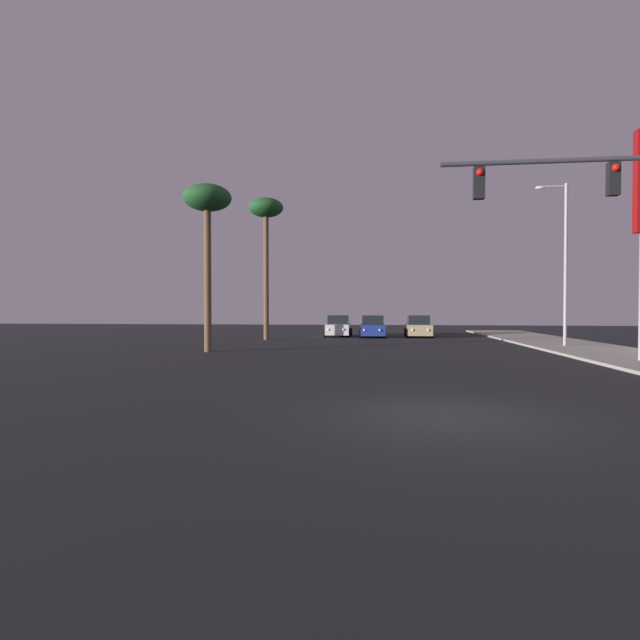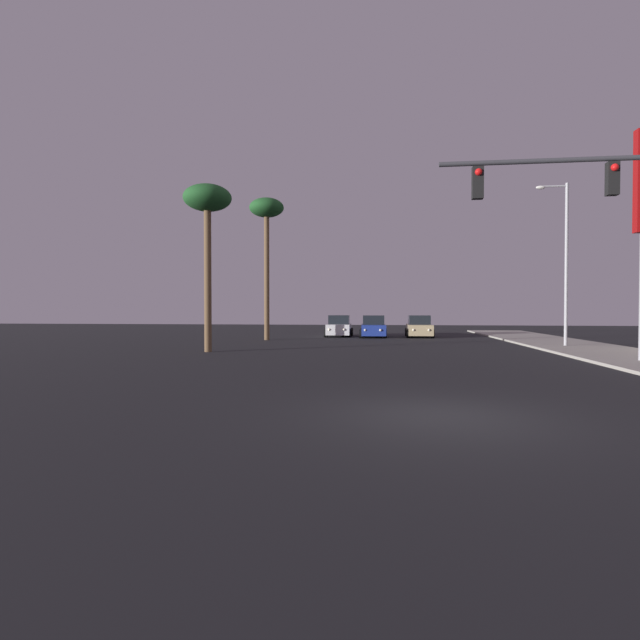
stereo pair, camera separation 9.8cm
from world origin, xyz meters
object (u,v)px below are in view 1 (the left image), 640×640
(palm_tree_mid, at_px, (266,217))
(car_tan, at_px, (418,327))
(street_lamp, at_px, (563,256))
(palm_tree_near, at_px, (207,207))
(car_blue, at_px, (373,327))
(traffic_light_mast, at_px, (630,214))
(car_white, at_px, (338,327))

(palm_tree_mid, bearing_deg, car_tan, 25.39)
(car_tan, height_order, street_lamp, street_lamp)
(street_lamp, distance_m, palm_tree_near, 19.47)
(car_blue, distance_m, car_tan, 3.57)
(traffic_light_mast, height_order, palm_tree_mid, palm_tree_mid)
(car_tan, height_order, palm_tree_near, palm_tree_near)
(traffic_light_mast, bearing_deg, palm_tree_mid, 126.93)
(car_blue, xyz_separation_m, traffic_light_mast, (7.37, -24.08, 3.96))
(car_blue, bearing_deg, car_white, -18.85)
(car_blue, bearing_deg, palm_tree_near, 59.10)
(car_white, relative_size, street_lamp, 0.48)
(car_blue, height_order, palm_tree_mid, palm_tree_mid)
(car_white, xyz_separation_m, car_blue, (2.72, -0.82, 0.00))
(car_tan, bearing_deg, palm_tree_near, 52.42)
(traffic_light_mast, xyz_separation_m, street_lamp, (3.32, 14.68, 0.40))
(car_white, distance_m, street_lamp, 17.42)
(traffic_light_mast, distance_m, palm_tree_mid, 24.76)
(car_white, xyz_separation_m, palm_tree_mid, (-4.60, -5.35, 7.83))
(street_lamp, bearing_deg, car_white, 142.72)
(car_blue, bearing_deg, car_tan, -172.26)
(car_white, height_order, car_blue, same)
(car_blue, relative_size, traffic_light_mast, 0.60)
(street_lamp, relative_size, palm_tree_near, 1.08)
(car_blue, distance_m, palm_tree_near, 17.80)
(street_lamp, xyz_separation_m, palm_tree_near, (-18.66, -5.13, 2.13))
(car_blue, height_order, street_lamp, street_lamp)
(car_blue, xyz_separation_m, palm_tree_mid, (-7.32, -4.53, 7.83))
(car_white, xyz_separation_m, traffic_light_mast, (10.10, -24.89, 3.96))
(palm_tree_mid, bearing_deg, traffic_light_mast, -53.07)
(car_blue, height_order, palm_tree_near, palm_tree_near)
(car_tan, distance_m, palm_tree_mid, 14.32)
(palm_tree_mid, bearing_deg, street_lamp, -15.13)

